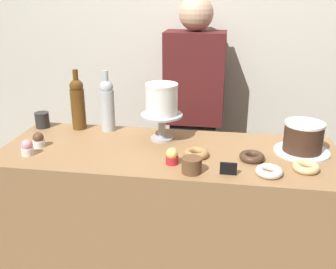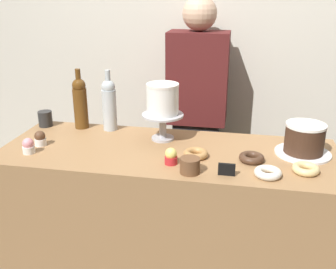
% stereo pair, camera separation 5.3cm
% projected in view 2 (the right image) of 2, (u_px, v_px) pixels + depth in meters
% --- Properties ---
extents(back_wall, '(6.00, 0.05, 2.60)m').
position_uv_depth(back_wall, '(193.00, 44.00, 2.50)').
color(back_wall, beige).
rests_on(back_wall, ground_plane).
extents(display_counter, '(1.60, 0.59, 0.92)m').
position_uv_depth(display_counter, '(168.00, 232.00, 2.00)').
color(display_counter, '#997047').
rests_on(display_counter, ground_plane).
extents(cake_stand_pedestal, '(0.21, 0.21, 0.13)m').
position_uv_depth(cake_stand_pedestal, '(163.00, 122.00, 1.94)').
color(cake_stand_pedestal, '#B2B2B7').
rests_on(cake_stand_pedestal, display_counter).
extents(white_layer_cake, '(0.16, 0.16, 0.15)m').
position_uv_depth(white_layer_cake, '(163.00, 99.00, 1.90)').
color(white_layer_cake, white).
rests_on(white_layer_cake, cake_stand_pedestal).
extents(silver_serving_platter, '(0.25, 0.25, 0.01)m').
position_uv_depth(silver_serving_platter, '(303.00, 153.00, 1.79)').
color(silver_serving_platter, white).
rests_on(silver_serving_platter, display_counter).
extents(chocolate_round_cake, '(0.18, 0.18, 0.14)m').
position_uv_depth(chocolate_round_cake, '(305.00, 138.00, 1.77)').
color(chocolate_round_cake, '#3D2619').
rests_on(chocolate_round_cake, silver_serving_platter).
extents(wine_bottle_amber, '(0.08, 0.08, 0.33)m').
position_uv_depth(wine_bottle_amber, '(80.00, 102.00, 2.09)').
color(wine_bottle_amber, '#5B3814').
rests_on(wine_bottle_amber, display_counter).
extents(wine_bottle_clear, '(0.08, 0.08, 0.33)m').
position_uv_depth(wine_bottle_clear, '(109.00, 104.00, 2.06)').
color(wine_bottle_clear, '#B2BCC1').
rests_on(wine_bottle_clear, display_counter).
extents(cupcake_chocolate, '(0.06, 0.06, 0.07)m').
position_uv_depth(cupcake_chocolate, '(40.00, 139.00, 1.88)').
color(cupcake_chocolate, white).
rests_on(cupcake_chocolate, display_counter).
extents(cupcake_lemon, '(0.06, 0.06, 0.07)m').
position_uv_depth(cupcake_lemon, '(171.00, 156.00, 1.68)').
color(cupcake_lemon, red).
rests_on(cupcake_lemon, display_counter).
extents(cupcake_strawberry, '(0.06, 0.06, 0.07)m').
position_uv_depth(cupcake_strawberry, '(28.00, 146.00, 1.79)').
color(cupcake_strawberry, white).
rests_on(cupcake_strawberry, display_counter).
extents(donut_glazed, '(0.11, 0.11, 0.03)m').
position_uv_depth(donut_glazed, '(306.00, 169.00, 1.61)').
color(donut_glazed, '#E0C17F').
rests_on(donut_glazed, display_counter).
extents(donut_chocolate, '(0.11, 0.11, 0.03)m').
position_uv_depth(donut_chocolate, '(252.00, 158.00, 1.72)').
color(donut_chocolate, '#472D1E').
rests_on(donut_chocolate, display_counter).
extents(donut_sugar, '(0.11, 0.11, 0.03)m').
position_uv_depth(donut_sugar, '(268.00, 173.00, 1.58)').
color(donut_sugar, silver).
rests_on(donut_sugar, display_counter).
extents(donut_maple, '(0.11, 0.11, 0.03)m').
position_uv_depth(donut_maple, '(196.00, 154.00, 1.76)').
color(donut_maple, '#B27F47').
rests_on(donut_maple, display_counter).
extents(cookie_stack, '(0.08, 0.08, 0.07)m').
position_uv_depth(cookie_stack, '(190.00, 166.00, 1.60)').
color(cookie_stack, brown).
rests_on(cookie_stack, display_counter).
extents(price_sign_chalkboard, '(0.07, 0.01, 0.05)m').
position_uv_depth(price_sign_chalkboard, '(227.00, 169.00, 1.58)').
color(price_sign_chalkboard, black).
rests_on(price_sign_chalkboard, display_counter).
extents(coffee_cup_ceramic, '(0.08, 0.08, 0.09)m').
position_uv_depth(coffee_cup_ceramic, '(45.00, 119.00, 2.15)').
color(coffee_cup_ceramic, '#282828').
rests_on(coffee_cup_ceramic, display_counter).
extents(barista_figure, '(0.36, 0.22, 1.60)m').
position_uv_depth(barista_figure, '(197.00, 123.00, 2.45)').
color(barista_figure, black).
rests_on(barista_figure, ground_plane).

